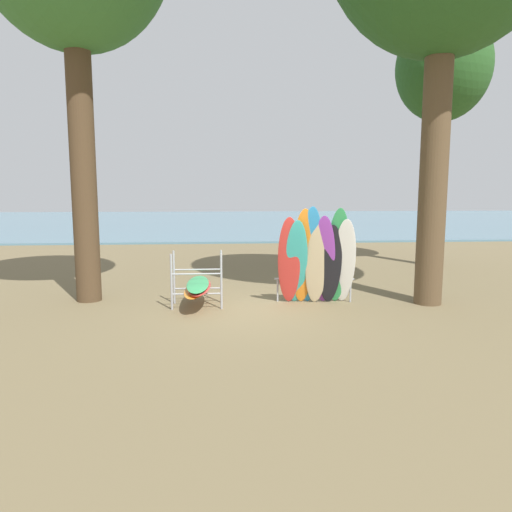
% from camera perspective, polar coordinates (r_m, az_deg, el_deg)
% --- Properties ---
extents(ground_plane, '(80.00, 80.00, 0.00)m').
position_cam_1_polar(ground_plane, '(10.63, 0.01, -6.49)').
color(ground_plane, brown).
extents(lake_water, '(80.00, 36.00, 0.10)m').
position_cam_1_polar(lake_water, '(41.86, -3.30, 4.25)').
color(lake_water, slate).
rests_on(lake_water, ground).
extents(tree_mid_behind, '(3.12, 3.12, 8.54)m').
position_cam_1_polar(tree_mid_behind, '(18.26, 21.49, 19.99)').
color(tree_mid_behind, '#4C3823').
rests_on(tree_mid_behind, ground).
extents(leaning_board_pile, '(1.89, 0.78, 2.29)m').
position_cam_1_polar(leaning_board_pile, '(11.04, 7.27, -0.49)').
color(leaning_board_pile, red).
rests_on(leaning_board_pile, ground).
extents(board_storage_rack, '(1.15, 2.13, 1.25)m').
position_cam_1_polar(board_storage_rack, '(10.97, -6.97, -3.57)').
color(board_storage_rack, '#9EA0A5').
rests_on(board_storage_rack, ground).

